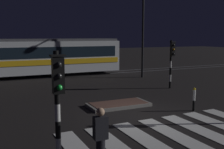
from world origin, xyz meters
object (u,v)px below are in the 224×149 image
(bollard_island_edge, at_px, (194,99))
(street_lamp_trackside_right, at_px, (145,26))
(pedestrian_waiting_at_kerb, at_px, (101,139))
(traffic_light_corner_near_left, at_px, (58,94))
(traffic_light_corner_far_right, at_px, (172,57))
(tram, at_px, (18,57))

(bollard_island_edge, bearing_deg, street_lamp_trackside_right, 71.45)
(street_lamp_trackside_right, relative_size, pedestrian_waiting_at_kerb, 3.97)
(traffic_light_corner_near_left, relative_size, bollard_island_edge, 2.84)
(traffic_light_corner_far_right, height_order, street_lamp_trackside_right, street_lamp_trackside_right)
(street_lamp_trackside_right, bearing_deg, traffic_light_corner_near_left, -129.09)
(street_lamp_trackside_right, xyz_separation_m, tram, (-9.61, 4.15, -2.59))
(tram, height_order, bollard_island_edge, tram)
(traffic_light_corner_near_left, xyz_separation_m, bollard_island_edge, (7.20, 3.11, -1.52))
(traffic_light_corner_far_right, height_order, bollard_island_edge, traffic_light_corner_far_right)
(traffic_light_corner_near_left, height_order, bollard_island_edge, traffic_light_corner_near_left)
(traffic_light_corner_far_right, relative_size, bollard_island_edge, 2.91)
(bollard_island_edge, bearing_deg, traffic_light_corner_near_left, -156.65)
(traffic_light_corner_near_left, bearing_deg, tram, 87.03)
(pedestrian_waiting_at_kerb, height_order, bollard_island_edge, pedestrian_waiting_at_kerb)
(traffic_light_corner_near_left, distance_m, bollard_island_edge, 7.99)
(traffic_light_corner_near_left, height_order, tram, tram)
(bollard_island_edge, bearing_deg, traffic_light_corner_far_right, 63.97)
(pedestrian_waiting_at_kerb, bearing_deg, traffic_light_corner_far_right, 44.38)
(traffic_light_corner_far_right, height_order, pedestrian_waiting_at_kerb, traffic_light_corner_far_right)
(traffic_light_corner_far_right, xyz_separation_m, pedestrian_waiting_at_kerb, (-8.64, -8.45, -1.25))
(bollard_island_edge, bearing_deg, pedestrian_waiting_at_kerb, -150.65)
(traffic_light_corner_far_right, xyz_separation_m, bollard_island_edge, (-2.42, -4.96, -1.57))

